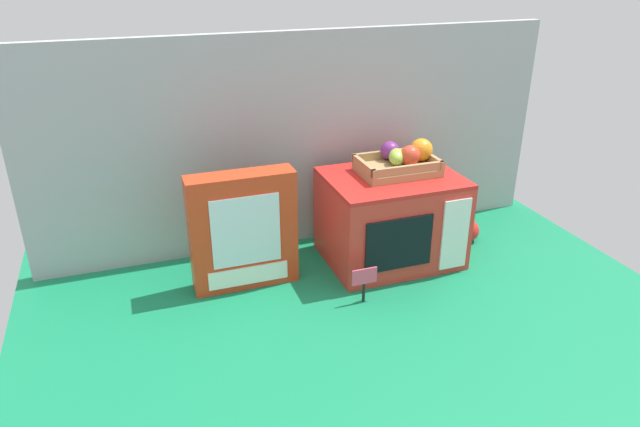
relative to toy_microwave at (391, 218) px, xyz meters
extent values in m
plane|color=#147A4C|center=(-0.21, 0.02, -0.13)|extent=(1.70, 1.70, 0.00)
cube|color=#A0A3A8|center=(-0.21, 0.22, 0.19)|extent=(1.61, 0.03, 0.65)
cube|color=red|center=(0.00, 0.00, -0.01)|extent=(0.38, 0.29, 0.25)
cube|color=red|center=(0.00, 0.00, 0.13)|extent=(0.38, 0.29, 0.01)
cube|color=black|center=(-0.05, -0.15, -0.01)|extent=(0.20, 0.01, 0.15)
cube|color=white|center=(0.13, -0.15, -0.01)|extent=(0.08, 0.01, 0.21)
cube|color=#A37F51|center=(0.02, 0.02, 0.14)|extent=(0.22, 0.15, 0.02)
cube|color=#A37F51|center=(0.02, -0.05, 0.17)|extent=(0.22, 0.01, 0.02)
cube|color=#A37F51|center=(0.02, 0.09, 0.17)|extent=(0.22, 0.01, 0.02)
cube|color=#A37F51|center=(-0.08, 0.02, 0.17)|extent=(0.01, 0.15, 0.02)
cube|color=#A37F51|center=(0.13, 0.02, 0.17)|extent=(0.01, 0.15, 0.02)
sphere|color=orange|center=(0.11, 0.04, 0.19)|extent=(0.07, 0.07, 0.07)
ellipsoid|color=#9EC647|center=(0.02, 0.03, 0.18)|extent=(0.07, 0.09, 0.05)
sphere|color=#E04228|center=(0.06, 0.01, 0.19)|extent=(0.06, 0.06, 0.06)
sphere|color=#72287F|center=(0.02, 0.08, 0.18)|extent=(0.06, 0.06, 0.06)
cube|color=red|center=(-0.44, 0.00, 0.03)|extent=(0.29, 0.08, 0.33)
cube|color=silver|center=(-0.44, -0.04, 0.05)|extent=(0.19, 0.00, 0.20)
cube|color=white|center=(-0.44, -0.04, -0.09)|extent=(0.22, 0.00, 0.05)
cylinder|color=black|center=(-0.17, -0.20, -0.11)|extent=(0.01, 0.01, 0.06)
cube|color=#F44C6B|center=(-0.17, -0.20, -0.06)|extent=(0.07, 0.00, 0.05)
sphere|color=red|center=(0.29, 0.01, -0.10)|extent=(0.07, 0.07, 0.07)
camera|label=1|loc=(-0.72, -1.40, 0.73)|focal=32.54mm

